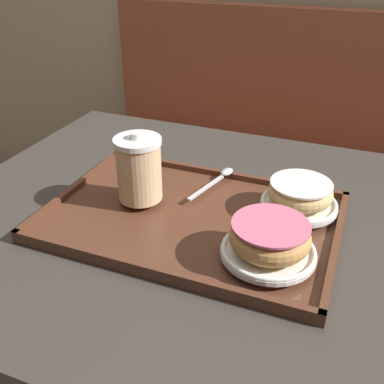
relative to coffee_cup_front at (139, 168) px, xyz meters
The scene contains 9 objects.
booth_bench 1.03m from the coffee_cup_front, 90.77° to the left, with size 1.18×0.44×1.00m.
cafe_table 0.28m from the coffee_cup_front, 10.59° to the left, with size 0.99×0.85×0.75m.
serving_tray 0.14m from the coffee_cup_front, ahead, with size 0.53×0.36×0.02m.
coffee_cup_front is the anchor object (origin of this frame).
plate_with_chocolate_donut 0.29m from the coffee_cup_front, 17.65° to the right, with size 0.15×0.15×0.01m.
donut_chocolate_glazed 0.29m from the coffee_cup_front, 17.65° to the right, with size 0.13×0.13×0.05m.
plate_with_plain_donut 0.31m from the coffee_cup_front, 14.70° to the left, with size 0.14×0.14×0.01m.
donut_plain 0.30m from the coffee_cup_front, 14.70° to the left, with size 0.12×0.12×0.04m.
spoon 0.19m from the coffee_cup_front, 47.66° to the left, with size 0.05×0.15×0.01m.
Camera 1 is at (0.27, -0.68, 1.22)m, focal length 42.00 mm.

